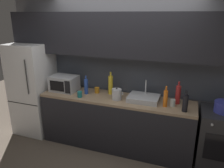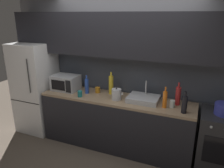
{
  "view_description": "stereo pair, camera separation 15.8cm",
  "coord_description": "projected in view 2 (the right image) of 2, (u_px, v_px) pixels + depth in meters",
  "views": [
    {
      "loc": [
        1.09,
        -2.26,
        2.22
      ],
      "look_at": [
        -0.06,
        0.9,
        1.13
      ],
      "focal_mm": 34.9,
      "sensor_mm": 36.0,
      "label": 1
    },
    {
      "loc": [
        1.23,
        -2.2,
        2.22
      ],
      "look_at": [
        -0.06,
        0.9,
        1.13
      ],
      "focal_mm": 34.9,
      "sensor_mm": 36.0,
      "label": 2
    }
  ],
  "objects": [
    {
      "name": "mug_teal",
      "position": [
        80.0,
        94.0,
        3.62
      ],
      "size": [
        0.08,
        0.08,
        0.1
      ],
      "primitive_type": "cylinder",
      "color": "#19666B",
      "rests_on": "counter_run"
    },
    {
      "name": "microwave",
      "position": [
        66.0,
        83.0,
        3.92
      ],
      "size": [
        0.46,
        0.35,
        0.27
      ],
      "color": "#A8AAAF",
      "rests_on": "counter_run"
    },
    {
      "name": "counter_run",
      "position": [
        115.0,
        122.0,
        3.72
      ],
      "size": [
        2.55,
        0.6,
        0.9
      ],
      "color": "black",
      "rests_on": "ground"
    },
    {
      "name": "refrigerator",
      "position": [
        36.0,
        88.0,
        4.21
      ],
      "size": [
        0.68,
        0.69,
        1.71
      ],
      "color": "white",
      "rests_on": "ground"
    },
    {
      "name": "wine_bottle_orange",
      "position": [
        165.0,
        99.0,
        3.18
      ],
      "size": [
        0.06,
        0.06,
        0.32
      ],
      "color": "orange",
      "rests_on": "counter_run"
    },
    {
      "name": "wine_bottle_blue",
      "position": [
        87.0,
        86.0,
        3.75
      ],
      "size": [
        0.07,
        0.07,
        0.32
      ],
      "color": "#234299",
      "rests_on": "counter_run"
    },
    {
      "name": "mug_clear",
      "position": [
        172.0,
        104.0,
        3.2
      ],
      "size": [
        0.08,
        0.08,
        0.11
      ],
      "primitive_type": "cylinder",
      "color": "silver",
      "rests_on": "counter_run"
    },
    {
      "name": "sink_basin",
      "position": [
        143.0,
        99.0,
        3.43
      ],
      "size": [
        0.48,
        0.38,
        0.3
      ],
      "color": "#ADAFB5",
      "rests_on": "counter_run"
    },
    {
      "name": "wine_bottle_red",
      "position": [
        178.0,
        96.0,
        3.27
      ],
      "size": [
        0.08,
        0.08,
        0.35
      ],
      "color": "#A82323",
      "rests_on": "counter_run"
    },
    {
      "name": "wine_bottle_dark",
      "position": [
        184.0,
        104.0,
        3.0
      ],
      "size": [
        0.08,
        0.08,
        0.32
      ],
      "color": "black",
      "rests_on": "counter_run"
    },
    {
      "name": "oven_range",
      "position": [
        220.0,
        143.0,
        3.13
      ],
      "size": [
        0.6,
        0.62,
        0.9
      ],
      "color": "#232326",
      "rests_on": "ground"
    },
    {
      "name": "back_wall",
      "position": [
        122.0,
        56.0,
        3.65
      ],
      "size": [
        4.29,
        0.44,
        2.5
      ],
      "color": "slate",
      "rests_on": "ground"
    },
    {
      "name": "mug_amber",
      "position": [
        98.0,
        90.0,
        3.8
      ],
      "size": [
        0.08,
        0.08,
        0.1
      ],
      "primitive_type": "cylinder",
      "color": "#B27019",
      "rests_on": "counter_run"
    },
    {
      "name": "kettle",
      "position": [
        116.0,
        94.0,
        3.48
      ],
      "size": [
        0.19,
        0.16,
        0.2
      ],
      "color": "#B7BABF",
      "rests_on": "counter_run"
    },
    {
      "name": "wine_bottle_yellow",
      "position": [
        111.0,
        85.0,
        3.71
      ],
      "size": [
        0.08,
        0.08,
        0.39
      ],
      "color": "gold",
      "rests_on": "counter_run"
    }
  ]
}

